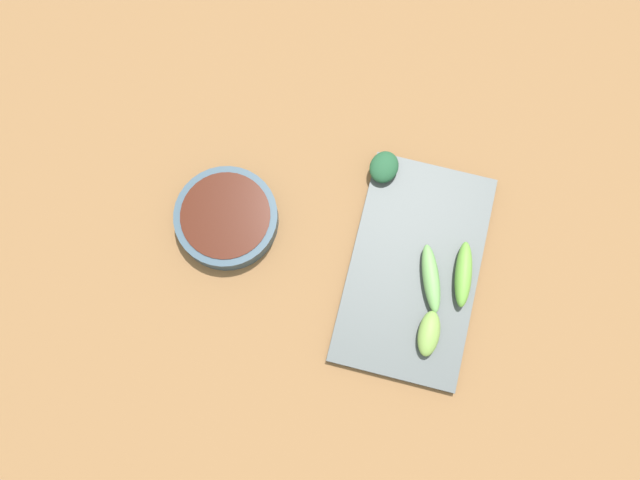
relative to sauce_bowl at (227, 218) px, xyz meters
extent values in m
cube|color=brown|center=(0.16, -0.03, -0.03)|extent=(2.10, 2.10, 0.02)
cylinder|color=#324859|center=(0.00, 0.00, 0.00)|extent=(0.15, 0.15, 0.03)
cylinder|color=#3F160B|center=(0.00, 0.00, 0.01)|extent=(0.13, 0.13, 0.02)
cube|color=#494F50|center=(0.27, 0.00, -0.01)|extent=(0.18, 0.31, 0.01)
ellipsoid|color=#71AC5B|center=(0.30, -0.02, 0.01)|extent=(0.05, 0.10, 0.02)
ellipsoid|color=#6AAA3F|center=(0.34, 0.00, 0.01)|extent=(0.03, 0.09, 0.03)
ellipsoid|color=#7AA148|center=(0.31, -0.09, 0.01)|extent=(0.03, 0.06, 0.02)
ellipsoid|color=#215131|center=(0.20, 0.13, 0.01)|extent=(0.05, 0.05, 0.02)
camera|label=1|loc=(0.19, -0.21, 0.92)|focal=37.75mm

